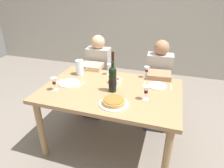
{
  "coord_description": "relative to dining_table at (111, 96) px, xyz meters",
  "views": [
    {
      "loc": [
        0.59,
        -1.81,
        1.75
      ],
      "look_at": [
        0.01,
        0.01,
        0.82
      ],
      "focal_mm": 31.34,
      "sensor_mm": 36.0,
      "label": 1
    }
  ],
  "objects": [
    {
      "name": "baked_tart",
      "position": [
        0.13,
        -0.29,
        0.12
      ],
      "size": [
        0.28,
        0.28,
        0.06
      ],
      "color": "silver",
      "rests_on": "dining_table"
    },
    {
      "name": "dining_table",
      "position": [
        0.0,
        0.0,
        0.0
      ],
      "size": [
        1.5,
        1.0,
        0.76
      ],
      "color": "#9E7A51",
      "rests_on": "ground"
    },
    {
      "name": "back_wall",
      "position": [
        0.0,
        2.55,
        0.73
      ],
      "size": [
        8.0,
        0.1,
        2.8
      ],
      "primitive_type": "cube",
      "color": "#B2ADA3",
      "rests_on": "ground"
    },
    {
      "name": "dinner_plate_right_setting",
      "position": [
        -0.5,
        -0.02,
        0.1
      ],
      "size": [
        0.24,
        0.24,
        0.01
      ],
      "primitive_type": "cylinder",
      "color": "silver",
      "rests_on": "dining_table"
    },
    {
      "name": "salad_bowl",
      "position": [
        -0.0,
        0.17,
        0.12
      ],
      "size": [
        0.14,
        0.14,
        0.06
      ],
      "color": "silver",
      "rests_on": "dining_table"
    },
    {
      "name": "diner_left",
      "position": [
        -0.45,
        0.67,
        -0.05
      ],
      "size": [
        0.35,
        0.51,
        1.16
      ],
      "rotation": [
        0.0,
        0.0,
        3.17
      ],
      "color": "#B7B2A8",
      "rests_on": "ground"
    },
    {
      "name": "wine_glass_left_diner",
      "position": [
        -0.14,
        0.38,
        0.2
      ],
      "size": [
        0.07,
        0.07,
        0.14
      ],
      "color": "silver",
      "rests_on": "dining_table"
    },
    {
      "name": "chair_left",
      "position": [
        -0.45,
        0.91,
        -0.17
      ],
      "size": [
        0.41,
        0.41,
        0.87
      ],
      "rotation": [
        0.0,
        0.0,
        3.17
      ],
      "color": "brown",
      "rests_on": "ground"
    },
    {
      "name": "water_pitcher",
      "position": [
        -0.49,
        0.26,
        0.18
      ],
      "size": [
        0.15,
        0.1,
        0.19
      ],
      "color": "silver",
      "rests_on": "dining_table"
    },
    {
      "name": "wine_glass_right_diner",
      "position": [
        0.4,
        -0.11,
        0.19
      ],
      "size": [
        0.07,
        0.07,
        0.14
      ],
      "color": "silver",
      "rests_on": "dining_table"
    },
    {
      "name": "fork_left_setting",
      "position": [
        0.33,
        0.23,
        0.09
      ],
      "size": [
        0.02,
        0.16,
        0.0
      ],
      "primitive_type": "cube",
      "rotation": [
        0.0,
        0.0,
        1.58
      ],
      "color": "silver",
      "rests_on": "dining_table"
    },
    {
      "name": "knife_right_setting",
      "position": [
        -0.35,
        -0.02,
        0.09
      ],
      "size": [
        0.02,
        0.18,
        0.0
      ],
      "primitive_type": "cube",
      "rotation": [
        0.0,
        0.0,
        1.49
      ],
      "color": "silver",
      "rests_on": "dining_table"
    },
    {
      "name": "wine_bottle",
      "position": [
        0.03,
        -0.04,
        0.23
      ],
      "size": [
        0.08,
        0.08,
        0.33
      ],
      "color": "black",
      "rests_on": "dining_table"
    },
    {
      "name": "wine_glass_centre",
      "position": [
        0.32,
        0.43,
        0.19
      ],
      "size": [
        0.06,
        0.06,
        0.14
      ],
      "color": "silver",
      "rests_on": "dining_table"
    },
    {
      "name": "ground_plane",
      "position": [
        0.0,
        0.0,
        -0.67
      ],
      "size": [
        8.0,
        8.0,
        0.0
      ],
      "primitive_type": "plane",
      "color": "slate"
    },
    {
      "name": "chair_right",
      "position": [
        0.44,
        0.88,
        -0.17
      ],
      "size": [
        0.43,
        0.43,
        0.87
      ],
      "rotation": [
        0.0,
        0.0,
        3.22
      ],
      "color": "brown",
      "rests_on": "ground"
    },
    {
      "name": "spoon_right_setting",
      "position": [
        -0.65,
        -0.02,
        0.09
      ],
      "size": [
        0.02,
        0.16,
        0.0
      ],
      "primitive_type": "cube",
      "rotation": [
        0.0,
        0.0,
        1.52
      ],
      "color": "silver",
      "rests_on": "dining_table"
    },
    {
      "name": "knife_left_setting",
      "position": [
        0.63,
        0.23,
        0.09
      ],
      "size": [
        0.02,
        0.18,
        0.0
      ],
      "primitive_type": "cube",
      "rotation": [
        0.0,
        0.0,
        1.64
      ],
      "color": "silver",
      "rests_on": "dining_table"
    },
    {
      "name": "diner_right",
      "position": [
        0.46,
        0.65,
        -0.05
      ],
      "size": [
        0.36,
        0.52,
        1.16
      ],
      "rotation": [
        0.0,
        0.0,
        3.22
      ],
      "color": "#B7B2A8",
      "rests_on": "ground"
    },
    {
      "name": "wine_glass_spare",
      "position": [
        -0.57,
        -0.21,
        0.19
      ],
      "size": [
        0.07,
        0.07,
        0.14
      ],
      "color": "silver",
      "rests_on": "dining_table"
    },
    {
      "name": "dinner_plate_left_setting",
      "position": [
        0.48,
        0.23,
        0.1
      ],
      "size": [
        0.21,
        0.21,
        0.01
      ],
      "primitive_type": "cylinder",
      "color": "silver",
      "rests_on": "dining_table"
    }
  ]
}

